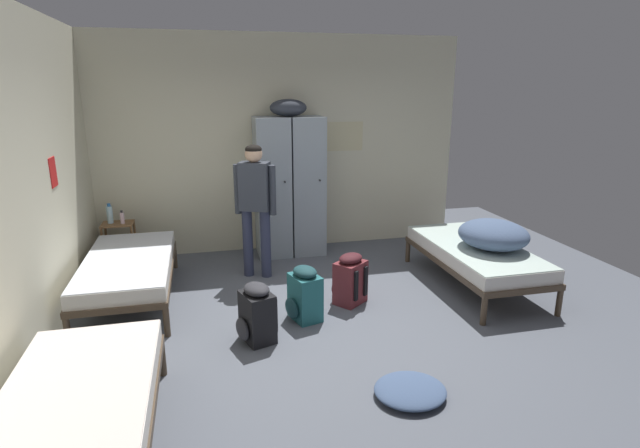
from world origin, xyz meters
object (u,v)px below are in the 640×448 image
(bed_right, at_px, (475,254))
(backpack_teal, at_px, (304,295))
(bed_left_front, at_px, (75,412))
(lotion_bottle, at_px, (122,218))
(shelf_unit, at_px, (119,240))
(person_traveler, at_px, (255,199))
(bedding_heap, at_px, (493,234))
(backpack_black, at_px, (256,314))
(water_bottle, at_px, (110,214))
(backpack_maroon, at_px, (350,280))
(bed_left_rear, at_px, (128,267))
(locker_bank, at_px, (290,184))
(clothes_pile_denim, at_px, (410,390))

(bed_right, bearing_deg, backpack_teal, -169.25)
(bed_left_front, xyz_separation_m, lotion_bottle, (-0.18, 3.60, 0.27))
(shelf_unit, xyz_separation_m, person_traveler, (1.66, -0.75, 0.61))
(bedding_heap, xyz_separation_m, backpack_black, (-2.71, -0.58, -0.39))
(water_bottle, distance_m, backpack_teal, 2.93)
(bed_right, xyz_separation_m, backpack_maroon, (-1.53, -0.12, -0.12))
(bed_left_rear, xyz_separation_m, bed_right, (3.81, -0.48, 0.00))
(person_traveler, xyz_separation_m, backpack_black, (-0.19, -1.60, -0.70))
(bedding_heap, xyz_separation_m, water_bottle, (-4.26, 1.78, 0.04))
(locker_bank, height_order, bed_right, locker_bank)
(bed_right, relative_size, backpack_black, 3.45)
(locker_bank, bearing_deg, bed_right, -41.60)
(locker_bank, relative_size, person_traveler, 1.30)
(bed_left_rear, height_order, backpack_maroon, backpack_maroon)
(clothes_pile_denim, bearing_deg, bed_left_rear, 134.12)
(bed_left_front, bearing_deg, shelf_unit, 93.93)
(shelf_unit, xyz_separation_m, backpack_black, (1.47, -2.34, -0.09))
(person_traveler, distance_m, lotion_bottle, 1.77)
(bed_left_rear, xyz_separation_m, water_bottle, (-0.33, 1.17, 0.30))
(bed_right, height_order, lotion_bottle, lotion_bottle)
(shelf_unit, distance_m, backpack_black, 2.77)
(backpack_maroon, bearing_deg, bed_left_front, -140.20)
(lotion_bottle, relative_size, clothes_pile_denim, 0.31)
(shelf_unit, xyz_separation_m, backpack_maroon, (2.52, -1.75, -0.09))
(backpack_teal, bearing_deg, water_bottle, 135.17)
(water_bottle, bearing_deg, backpack_teal, -44.83)
(backpack_maroon, distance_m, clothes_pile_denim, 1.72)
(bed_left_front, xyz_separation_m, water_bottle, (-0.33, 3.66, 0.30))
(bed_right, bearing_deg, bed_left_front, -152.10)
(backpack_teal, xyz_separation_m, backpack_maroon, (0.55, 0.27, 0.00))
(bedding_heap, height_order, water_bottle, water_bottle)
(bed_left_front, bearing_deg, bedding_heap, 25.63)
(water_bottle, relative_size, backpack_black, 0.46)
(water_bottle, bearing_deg, bed_left_rear, -74.25)
(bed_left_front, xyz_separation_m, person_traveler, (1.41, 2.90, 0.58))
(bed_left_front, relative_size, bed_right, 1.00)
(shelf_unit, distance_m, bed_right, 4.37)
(bed_left_rear, relative_size, lotion_bottle, 11.20)
(person_traveler, xyz_separation_m, clothes_pile_denim, (0.82, -2.71, -0.91))
(backpack_teal, bearing_deg, bed_left_front, -136.80)
(bedding_heap, relative_size, backpack_teal, 1.46)
(locker_bank, bearing_deg, lotion_bottle, -178.49)
(bed_left_rear, distance_m, backpack_black, 1.71)
(water_bottle, bearing_deg, bed_left_front, -84.85)
(bed_left_front, xyz_separation_m, clothes_pile_denim, (2.24, 0.19, -0.33))
(bed_left_front, height_order, lotion_bottle, lotion_bottle)
(shelf_unit, relative_size, bedding_heap, 0.71)
(bedding_heap, relative_size, lotion_bottle, 4.74)
(clothes_pile_denim, bearing_deg, backpack_black, 132.39)
(person_traveler, relative_size, backpack_teal, 2.89)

